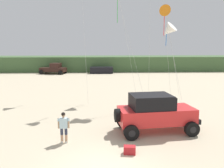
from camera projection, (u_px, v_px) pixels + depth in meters
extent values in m
cube|color=#426038|center=(121.00, 63.00, 49.46)|extent=(90.00, 8.44, 2.92)
cube|color=red|center=(156.00, 115.00, 13.85)|extent=(4.59, 2.35, 0.90)
cube|color=red|center=(183.00, 108.00, 14.06)|extent=(1.29, 1.81, 0.12)
cube|color=black|center=(151.00, 101.00, 13.66)|extent=(2.49, 2.02, 0.80)
cube|color=black|center=(170.00, 101.00, 13.86)|extent=(0.30, 1.67, 0.72)
cube|color=black|center=(192.00, 118.00, 14.26)|extent=(0.41, 1.81, 0.28)
cylinder|color=black|center=(118.00, 115.00, 13.47)|extent=(0.39, 0.80, 0.77)
cylinder|color=black|center=(176.00, 118.00, 15.23)|extent=(0.87, 0.40, 0.84)
cylinder|color=black|center=(176.00, 118.00, 15.23)|extent=(0.41, 0.36, 0.38)
cylinder|color=black|center=(192.00, 129.00, 13.22)|extent=(0.87, 0.40, 0.84)
cylinder|color=black|center=(192.00, 129.00, 13.22)|extent=(0.41, 0.36, 0.38)
cylinder|color=black|center=(123.00, 121.00, 14.67)|extent=(0.87, 0.40, 0.84)
cylinder|color=black|center=(123.00, 121.00, 14.67)|extent=(0.41, 0.36, 0.38)
cylinder|color=black|center=(131.00, 133.00, 12.66)|extent=(0.87, 0.40, 0.84)
cylinder|color=black|center=(131.00, 133.00, 12.66)|extent=(0.41, 0.36, 0.38)
cylinder|color=tan|center=(62.00, 138.00, 12.34)|extent=(0.14, 0.14, 0.49)
cylinder|color=#2D3347|center=(62.00, 131.00, 12.28)|extent=(0.15, 0.15, 0.36)
cube|color=silver|center=(62.00, 142.00, 12.41)|extent=(0.12, 0.26, 0.10)
cylinder|color=tan|center=(66.00, 138.00, 12.36)|extent=(0.14, 0.14, 0.49)
cylinder|color=#2D3347|center=(66.00, 131.00, 12.29)|extent=(0.15, 0.15, 0.36)
cube|color=silver|center=(66.00, 141.00, 12.43)|extent=(0.12, 0.26, 0.10)
cube|color=silver|center=(64.00, 123.00, 12.22)|extent=(0.41, 0.27, 0.54)
cylinder|color=tan|center=(59.00, 123.00, 12.20)|extent=(0.09, 0.09, 0.56)
cylinder|color=silver|center=(59.00, 120.00, 12.17)|extent=(0.11, 0.11, 0.16)
cylinder|color=tan|center=(69.00, 123.00, 12.23)|extent=(0.09, 0.09, 0.56)
cylinder|color=silver|center=(68.00, 119.00, 12.20)|extent=(0.11, 0.11, 0.16)
cylinder|color=tan|center=(63.00, 117.00, 12.17)|extent=(0.10, 0.10, 0.08)
sphere|color=tan|center=(63.00, 114.00, 12.14)|extent=(0.21, 0.21, 0.21)
sphere|color=black|center=(63.00, 114.00, 12.12)|extent=(0.21, 0.21, 0.21)
cube|color=#B21E23|center=(130.00, 150.00, 11.10)|extent=(0.60, 0.43, 0.38)
cube|color=black|center=(53.00, 70.00, 42.93)|extent=(4.91, 2.89, 0.76)
cube|color=black|center=(56.00, 65.00, 42.71)|extent=(1.96, 2.11, 0.84)
cylinder|color=black|center=(65.00, 71.00, 43.68)|extent=(0.80, 0.42, 0.76)
cylinder|color=black|center=(60.00, 73.00, 41.64)|extent=(0.80, 0.42, 0.76)
cylinder|color=black|center=(46.00, 71.00, 44.35)|extent=(0.80, 0.42, 0.76)
cylinder|color=black|center=(41.00, 72.00, 42.31)|extent=(0.80, 0.42, 0.76)
cube|color=black|center=(101.00, 70.00, 43.75)|extent=(4.22, 1.76, 1.20)
cylinder|color=green|center=(117.00, 11.00, 22.57)|extent=(0.05, 0.10, 2.13)
cylinder|color=silver|center=(128.00, 48.00, 22.59)|extent=(1.72, 1.18, 9.62)
cylinder|color=silver|center=(127.00, 32.00, 18.73)|extent=(3.00, 3.64, 12.14)
cylinder|color=silver|center=(150.00, 25.00, 20.22)|extent=(0.45, 2.66, 13.51)
cone|color=white|center=(168.00, 30.00, 19.05)|extent=(1.71, 1.67, 1.43)
cylinder|color=blue|center=(166.00, 40.00, 19.16)|extent=(0.05, 0.07, 0.96)
cylinder|color=silver|center=(176.00, 71.00, 17.52)|extent=(0.29, 4.13, 6.24)
cylinder|color=silver|center=(84.00, 32.00, 21.94)|extent=(0.86, 5.05, 12.58)
cylinder|color=silver|center=(165.00, 20.00, 20.42)|extent=(0.94, 3.00, 14.47)
cone|color=orange|center=(166.00, 11.00, 19.77)|extent=(1.27, 1.27, 1.08)
cylinder|color=red|center=(164.00, 25.00, 19.95)|extent=(0.05, 0.08, 1.77)
cylinder|color=silver|center=(174.00, 59.00, 19.93)|extent=(1.27, 1.03, 7.87)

